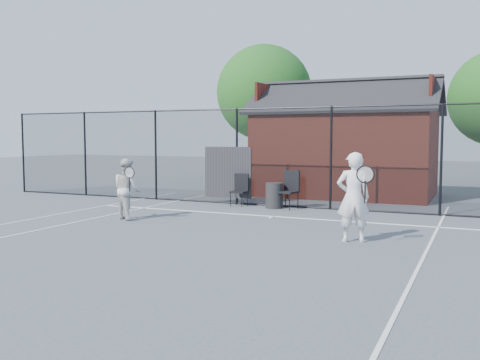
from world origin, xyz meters
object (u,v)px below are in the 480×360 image
at_px(waste_bin, 274,195).
at_px(player_back, 127,189).
at_px(chair_left, 239,190).
at_px(chair_right, 287,190).
at_px(clubhouse, 346,151).
at_px(player_front, 353,197).

bearing_deg(waste_bin, player_back, -127.39).
bearing_deg(player_back, waste_bin, 52.61).
relative_size(chair_left, chair_right, 0.87).
height_order(clubhouse, player_back, clubhouse).
relative_size(player_back, chair_right, 1.42).
bearing_deg(player_front, chair_right, 124.50).
height_order(player_back, waste_bin, player_back).
bearing_deg(waste_bin, clubhouse, 76.04).
height_order(player_back, chair_left, player_back).
distance_m(clubhouse, player_front, 8.84).
distance_m(player_front, chair_left, 6.07).
relative_size(player_front, player_back, 1.16).
xyz_separation_m(player_back, waste_bin, (2.70, 3.54, -0.41)).
xyz_separation_m(player_back, chair_left, (1.55, 3.54, -0.30)).
distance_m(clubhouse, waste_bin, 4.70).
xyz_separation_m(clubhouse, chair_right, (-0.68, -4.40, -1.06)).
bearing_deg(player_back, chair_right, 48.61).
bearing_deg(chair_right, chair_left, -165.76).
xyz_separation_m(player_back, chair_right, (3.12, 3.54, -0.23)).
distance_m(chair_right, waste_bin, 0.45).
bearing_deg(chair_left, waste_bin, 1.37).
bearing_deg(player_back, player_front, -5.78).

